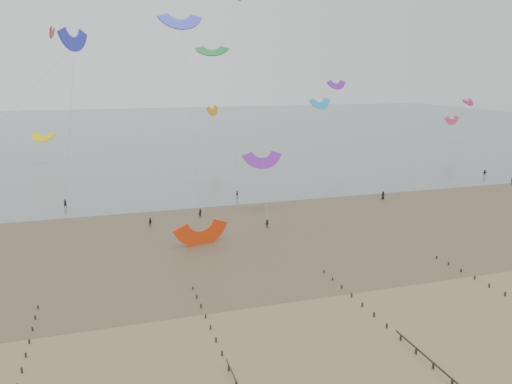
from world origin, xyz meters
TOP-DOWN VIEW (x-y plane):
  - ground at (0.00, 0.00)m, footprint 500.00×500.00m
  - sea_and_shore at (-4.08, 34.40)m, footprint 500.00×665.00m
  - kitesurfers at (22.11, 48.53)m, footprint 105.07×27.19m
  - grounded_kite at (-9.64, 28.31)m, footprint 9.02×7.82m
  - kites_airborne at (-7.35, 86.06)m, footprint 236.52×105.14m

SIDE VIEW (x-z plane):
  - ground at x=0.00m, z-range 0.00..0.00m
  - grounded_kite at x=-9.64m, z-range -2.13..2.13m
  - sea_and_shore at x=-4.08m, z-range -0.01..0.02m
  - kitesurfers at x=22.11m, z-range -0.08..1.75m
  - kites_airborne at x=-7.35m, z-range 2.63..43.92m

